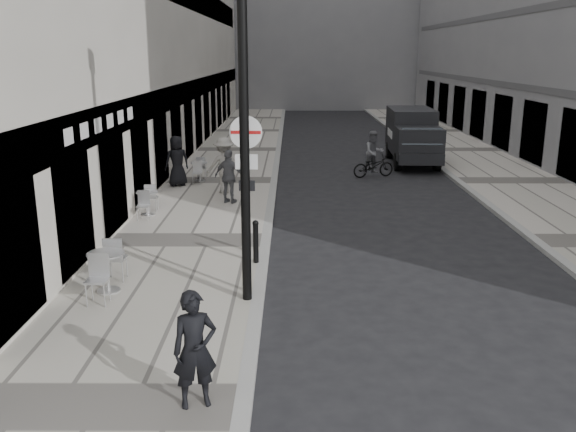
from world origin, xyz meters
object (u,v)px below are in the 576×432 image
sign_post (247,178)px  panel_van (412,134)px  lamppost (244,97)px  cyclist (374,159)px  walking_man (195,350)px

sign_post → panel_van: 16.67m
lamppost → sign_post: bearing=90.0°
lamppost → cyclist: lamppost is taller
panel_van → lamppost: bearing=-108.9°
sign_post → lamppost: (-0.00, -0.39, 1.57)m
sign_post → cyclist: bearing=74.5°
panel_van → cyclist: 3.79m
lamppost → panel_van: lamppost is taller
walking_man → panel_van: 20.64m
walking_man → panel_van: bearing=53.0°
panel_van → cyclist: (-2.10, -3.10, -0.62)m
sign_post → panel_van: sign_post is taller
walking_man → sign_post: 4.39m
cyclist → panel_van: bearing=37.3°
walking_man → lamppost: size_ratio=0.24×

